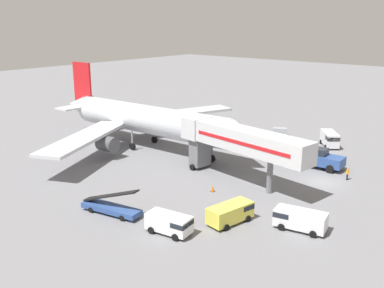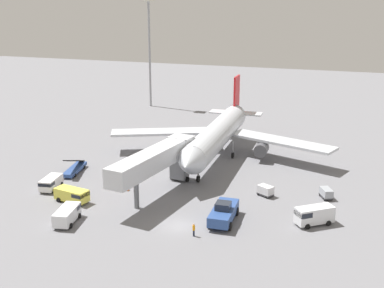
# 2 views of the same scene
# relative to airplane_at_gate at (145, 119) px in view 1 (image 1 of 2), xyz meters

# --- Properties ---
(ground_plane) EXTENTS (300.00, 300.00, 0.00)m
(ground_plane) POSITION_rel_airplane_at_gate_xyz_m (3.24, -28.47, -4.50)
(ground_plane) COLOR slate
(airplane_at_gate) EXTENTS (41.29, 38.86, 12.57)m
(airplane_at_gate) POSITION_rel_airplane_at_gate_xyz_m (0.00, 0.00, 0.00)
(airplane_at_gate) COLOR silver
(airplane_at_gate) RESTS_ON ground
(jet_bridge) EXTENTS (5.96, 19.50, 7.05)m
(jet_bridge) POSITION_rel_airplane_at_gate_xyz_m (-3.38, -19.55, 0.77)
(jet_bridge) COLOR silver
(jet_bridge) RESTS_ON ground
(pushback_tug) EXTENTS (3.25, 7.27, 2.76)m
(pushback_tug) POSITION_rel_airplane_at_gate_xyz_m (8.18, -25.39, -3.23)
(pushback_tug) COLOR #2D4C8E
(pushback_tug) RESTS_ON ground
(belt_loader_truck) EXTENTS (3.02, 7.05, 3.25)m
(belt_loader_truck) POSITION_rel_airplane_at_gate_xyz_m (-19.99, -15.44, -3.73)
(belt_loader_truck) COLOR #2D4C8E
(belt_loader_truck) RESTS_ON ground
(service_van_far_left) EXTENTS (5.02, 4.52, 2.35)m
(service_van_far_left) POSITION_rel_airplane_at_gate_xyz_m (19.12, -22.46, -3.17)
(service_van_far_left) COLOR white
(service_van_far_left) RESTS_ON ground
(service_van_mid_left) EXTENTS (2.98, 5.23, 1.93)m
(service_van_mid_left) POSITION_rel_airplane_at_gate_xyz_m (-10.57, -32.13, -3.39)
(service_van_mid_left) COLOR white
(service_van_mid_left) RESTS_ON ground
(service_van_rear_right) EXTENTS (5.19, 2.92, 1.92)m
(service_van_rear_right) POSITION_rel_airplane_at_gate_xyz_m (-13.54, -26.24, -3.40)
(service_van_rear_right) COLOR #E5DB4C
(service_van_rear_right) RESTS_ON ground
(service_van_outer_left) EXTENTS (2.73, 4.65, 1.86)m
(service_van_outer_left) POSITION_rel_airplane_at_gate_xyz_m (-19.23, -23.17, -3.43)
(service_van_outer_left) COLOR white
(service_van_outer_left) RESTS_ON ground
(baggage_cart_outer_right) EXTENTS (2.19, 2.71, 1.44)m
(baggage_cart_outer_right) POSITION_rel_airplane_at_gate_xyz_m (19.92, -13.00, -3.70)
(baggage_cart_outer_right) COLOR #38383D
(baggage_cart_outer_right) RESTS_ON ground
(baggage_cart_far_center) EXTENTS (2.57, 2.28, 1.55)m
(baggage_cart_far_center) POSITION_rel_airplane_at_gate_xyz_m (11.55, -15.04, -3.65)
(baggage_cart_far_center) COLOR #38383D
(baggage_cart_far_center) RESTS_ON ground
(ground_crew_worker_foreground) EXTENTS (0.35, 0.35, 1.65)m
(ground_crew_worker_foreground) POSITION_rel_airplane_at_gate_xyz_m (5.93, -30.51, -3.63)
(ground_crew_worker_foreground) COLOR #1E2333
(ground_crew_worker_foreground) RESTS_ON ground
(safety_cone_alpha) EXTENTS (0.47, 0.47, 0.72)m
(safety_cone_alpha) POSITION_rel_airplane_at_gate_xyz_m (-8.16, -19.79, -4.15)
(safety_cone_alpha) COLOR black
(safety_cone_alpha) RESTS_ON ground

